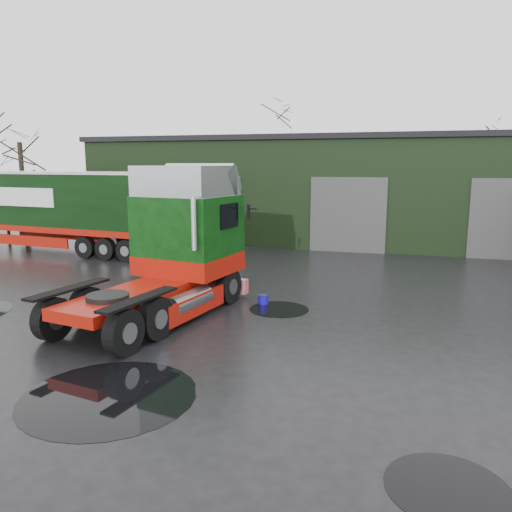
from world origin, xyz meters
The scene contains 11 objects.
ground centered at (0.00, 0.00, 0.00)m, with size 100.00×100.00×0.00m, color black.
warehouse centered at (2.00, 20.00, 3.16)m, with size 32.40×12.40×6.30m.
hero_tractor centered at (-2.47, 0.24, 2.34)m, with size 3.20×7.54×4.68m, color #0A330B, non-canonical shape.
trailer_left centered at (-13.69, 10.00, 2.17)m, with size 2.86×13.96×4.34m, color silver, non-canonical shape.
wash_bucket centered at (0.35, 2.84, 0.16)m, with size 0.34×0.34×0.32m, color #1508BC.
tree_left centered at (-17.00, 12.00, 4.25)m, with size 4.40×4.40×8.50m, color black, non-canonical shape.
tree_back_a centered at (-6.00, 30.00, 4.75)m, with size 4.40×4.40×9.50m, color black, non-canonical shape.
tree_back_b centered at (10.00, 30.00, 3.75)m, with size 4.40×4.40×7.50m, color black, non-canonical shape.
puddle_0 centered at (-0.87, -4.63, 0.00)m, with size 3.59×3.59×0.01m, color black.
puddle_1 centered at (1.02, 2.36, 0.00)m, with size 1.94×1.94×0.01m, color black.
puddle_3 centered at (5.53, -5.87, 0.00)m, with size 1.85×1.85×0.01m, color black.
Camera 1 is at (4.65, -12.93, 4.66)m, focal length 35.00 mm.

